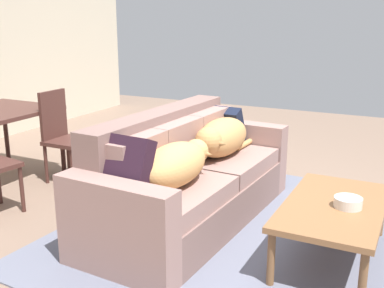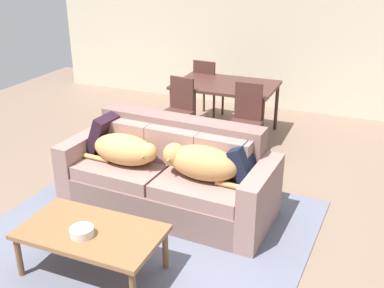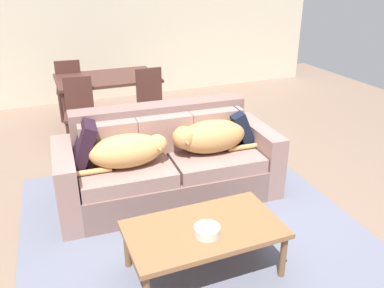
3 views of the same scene
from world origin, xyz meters
TOP-DOWN VIEW (x-y plane):
  - ground_plane at (0.00, 0.00)m, footprint 10.00×10.00m
  - area_rug at (-0.17, -0.42)m, footprint 3.12×3.23m
  - couch at (-0.17, 0.32)m, footprint 2.22×0.99m
  - dog_on_left_cushion at (-0.58, 0.19)m, footprint 0.85×0.38m
  - dog_on_right_cushion at (0.22, 0.19)m, footprint 0.88×0.38m
  - throw_pillow_by_left_arm at (-0.96, 0.42)m, footprint 0.31×0.47m
  - throw_pillow_by_right_arm at (0.63, 0.33)m, footprint 0.29×0.40m
  - coffee_table at (-0.30, -0.89)m, footprint 1.16×0.65m
  - bowl_on_coffee_table at (-0.31, -0.98)m, footprint 0.19×0.19m
  - dining_chair_near_right at (0.16, 1.93)m, footprint 0.40×0.40m

SIDE VIEW (x-z plane):
  - ground_plane at x=0.00m, z-range 0.00..0.00m
  - area_rug at x=-0.17m, z-range 0.00..0.01m
  - couch at x=-0.17m, z-range -0.10..0.81m
  - coffee_table at x=-0.30m, z-range 0.16..0.58m
  - bowl_on_coffee_table at x=-0.31m, z-range 0.42..0.49m
  - dining_chair_near_right at x=0.16m, z-range 0.04..0.97m
  - dog_on_left_cushion at x=-0.58m, z-range 0.48..0.79m
  - dog_on_right_cushion at x=0.22m, z-range 0.48..0.81m
  - throw_pillow_by_right_arm at x=0.63m, z-range 0.45..0.84m
  - throw_pillow_by_left_arm at x=-0.96m, z-range 0.45..0.90m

